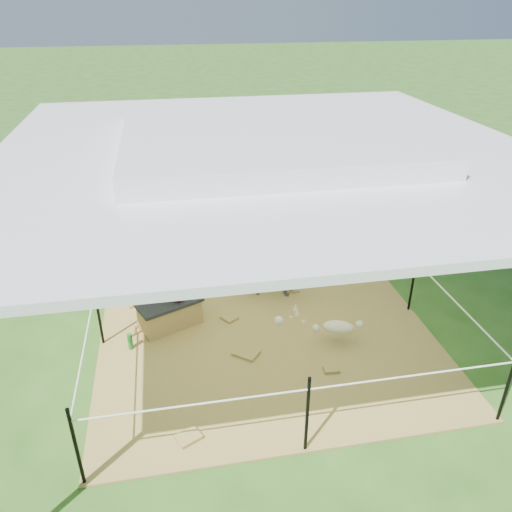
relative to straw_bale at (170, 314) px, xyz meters
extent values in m
plane|color=#2D5919|center=(1.32, -0.25, -0.22)|extent=(90.00, 90.00, 0.00)
cube|color=brown|center=(1.32, -0.25, -0.20)|extent=(4.60, 4.60, 0.03)
cylinder|color=silver|center=(-1.68, 2.75, 1.08)|extent=(0.07, 0.07, 2.60)
cylinder|color=silver|center=(4.32, 2.75, 1.08)|extent=(0.07, 0.07, 2.60)
cube|color=white|center=(1.32, -0.25, 2.42)|extent=(6.30, 6.30, 0.08)
cube|color=white|center=(1.32, -0.25, 2.57)|extent=(3.30, 3.30, 0.22)
cylinder|color=black|center=(-0.93, 2.00, 0.28)|extent=(0.04, 0.04, 1.00)
cylinder|color=black|center=(1.32, 2.00, 0.28)|extent=(0.04, 0.04, 1.00)
cylinder|color=black|center=(3.57, 2.00, 0.28)|extent=(0.04, 0.04, 1.00)
cylinder|color=black|center=(-0.93, -0.25, 0.28)|extent=(0.04, 0.04, 1.00)
cylinder|color=black|center=(3.57, -0.25, 0.28)|extent=(0.04, 0.04, 1.00)
cylinder|color=black|center=(-0.93, -2.50, 0.28)|extent=(0.04, 0.04, 1.00)
cylinder|color=black|center=(1.32, -2.50, 0.28)|extent=(0.04, 0.04, 1.00)
cylinder|color=black|center=(3.57, -2.50, 0.28)|extent=(0.04, 0.04, 1.00)
cylinder|color=white|center=(1.32, 2.00, 0.63)|extent=(4.50, 0.02, 0.02)
cylinder|color=white|center=(1.32, -2.50, 0.63)|extent=(4.50, 0.02, 0.02)
cylinder|color=white|center=(3.57, -0.25, 0.63)|extent=(0.02, 4.50, 0.02)
cylinder|color=white|center=(-0.93, -0.25, 0.63)|extent=(0.02, 4.50, 0.02)
cube|color=olive|center=(0.00, 0.00, 0.00)|extent=(0.93, 0.72, 0.37)
cube|color=black|center=(0.00, 0.00, 0.21)|extent=(1.00, 0.78, 0.05)
imported|color=red|center=(0.10, 0.00, 0.69)|extent=(0.37, 0.43, 1.00)
cylinder|color=#176921|center=(-0.55, -0.45, -0.07)|extent=(0.09, 0.09, 0.23)
imported|color=#515257|center=(1.63, 0.50, 0.25)|extent=(1.13, 0.71, 0.88)
cylinder|color=#FF93CC|center=(1.63, 0.50, 0.76)|extent=(0.27, 0.27, 0.13)
cylinder|color=#1A39C5|center=(4.62, 5.93, 0.27)|extent=(0.68, 0.68, 0.97)
cube|color=#55381D|center=(3.58, 8.55, 0.14)|extent=(1.98, 1.64, 0.72)
cube|color=brown|center=(6.53, 9.38, 0.21)|extent=(2.17, 1.64, 0.86)
imported|color=#2F5CB3|center=(4.21, 6.91, 0.37)|extent=(0.69, 0.61, 1.18)
camera|label=1|loc=(0.13, -6.05, 4.08)|focal=35.00mm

